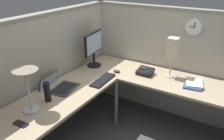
{
  "coord_description": "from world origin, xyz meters",
  "views": [
    {
      "loc": [
        -2.18,
        -1.19,
        2.04
      ],
      "look_at": [
        0.23,
        0.27,
        0.79
      ],
      "focal_mm": 36.72,
      "sensor_mm": 36.0,
      "label": 1
    }
  ],
  "objects_px": {
    "thermos_flask": "(47,92)",
    "wall_clock": "(194,27)",
    "office_phone": "(146,72)",
    "book_stack": "(194,84)",
    "keyboard": "(103,80)",
    "desk_lamp_paper": "(173,49)",
    "monitor": "(94,47)",
    "computer_mouse": "(117,71)",
    "laptop": "(57,86)",
    "desk_lamp_dome": "(26,78)",
    "cell_phone": "(21,124)"
  },
  "relations": [
    {
      "from": "monitor",
      "to": "laptop",
      "type": "bearing_deg",
      "value": -179.04
    },
    {
      "from": "monitor",
      "to": "office_phone",
      "type": "distance_m",
      "value": 0.81
    },
    {
      "from": "monitor",
      "to": "desk_lamp_dome",
      "type": "distance_m",
      "value": 1.28
    },
    {
      "from": "computer_mouse",
      "to": "book_stack",
      "type": "height_order",
      "value": "book_stack"
    },
    {
      "from": "computer_mouse",
      "to": "book_stack",
      "type": "xyz_separation_m",
      "value": [
        0.16,
        -1.0,
        0.0
      ]
    },
    {
      "from": "laptop",
      "to": "computer_mouse",
      "type": "height_order",
      "value": "laptop"
    },
    {
      "from": "laptop",
      "to": "cell_phone",
      "type": "relative_size",
      "value": 3.0
    },
    {
      "from": "keyboard",
      "to": "wall_clock",
      "type": "relative_size",
      "value": 1.95
    },
    {
      "from": "monitor",
      "to": "desk_lamp_dome",
      "type": "relative_size",
      "value": 1.12
    },
    {
      "from": "office_phone",
      "to": "desk_lamp_paper",
      "type": "relative_size",
      "value": 0.4
    },
    {
      "from": "keyboard",
      "to": "book_stack",
      "type": "distance_m",
      "value": 1.12
    },
    {
      "from": "computer_mouse",
      "to": "desk_lamp_paper",
      "type": "xyz_separation_m",
      "value": [
        0.24,
        -0.67,
        0.37
      ]
    },
    {
      "from": "keyboard",
      "to": "desk_lamp_paper",
      "type": "xyz_separation_m",
      "value": [
        0.56,
        -0.69,
        0.37
      ]
    },
    {
      "from": "desk_lamp_paper",
      "to": "wall_clock",
      "type": "distance_m",
      "value": 0.4
    },
    {
      "from": "computer_mouse",
      "to": "desk_lamp_paper",
      "type": "height_order",
      "value": "desk_lamp_paper"
    },
    {
      "from": "computer_mouse",
      "to": "wall_clock",
      "type": "bearing_deg",
      "value": -58.62
    },
    {
      "from": "laptop",
      "to": "computer_mouse",
      "type": "relative_size",
      "value": 4.15
    },
    {
      "from": "monitor",
      "to": "desk_lamp_paper",
      "type": "bearing_deg",
      "value": -78.76
    },
    {
      "from": "book_stack",
      "to": "desk_lamp_paper",
      "type": "height_order",
      "value": "desk_lamp_paper"
    },
    {
      "from": "desk_lamp_paper",
      "to": "office_phone",
      "type": "bearing_deg",
      "value": 107.35
    },
    {
      "from": "computer_mouse",
      "to": "desk_lamp_paper",
      "type": "bearing_deg",
      "value": -70.32
    },
    {
      "from": "thermos_flask",
      "to": "wall_clock",
      "type": "bearing_deg",
      "value": -35.47
    },
    {
      "from": "cell_phone",
      "to": "office_phone",
      "type": "relative_size",
      "value": 0.69
    },
    {
      "from": "keyboard",
      "to": "desk_lamp_paper",
      "type": "relative_size",
      "value": 0.81
    },
    {
      "from": "keyboard",
      "to": "computer_mouse",
      "type": "relative_size",
      "value": 4.13
    },
    {
      "from": "office_phone",
      "to": "book_stack",
      "type": "xyz_separation_m",
      "value": [
        0.01,
        -0.63,
        -0.02
      ]
    },
    {
      "from": "office_phone",
      "to": "desk_lamp_paper",
      "type": "height_order",
      "value": "desk_lamp_paper"
    },
    {
      "from": "desk_lamp_dome",
      "to": "desk_lamp_paper",
      "type": "bearing_deg",
      "value": -32.34
    },
    {
      "from": "book_stack",
      "to": "keyboard",
      "type": "bearing_deg",
      "value": 115.02
    },
    {
      "from": "laptop",
      "to": "office_phone",
      "type": "height_order",
      "value": "laptop"
    },
    {
      "from": "computer_mouse",
      "to": "desk_lamp_paper",
      "type": "distance_m",
      "value": 0.8
    },
    {
      "from": "monitor",
      "to": "desk_lamp_paper",
      "type": "relative_size",
      "value": 0.94
    },
    {
      "from": "desk_lamp_dome",
      "to": "cell_phone",
      "type": "xyz_separation_m",
      "value": [
        -0.21,
        -0.09,
        -0.36
      ]
    },
    {
      "from": "keyboard",
      "to": "computer_mouse",
      "type": "distance_m",
      "value": 0.32
    },
    {
      "from": "desk_lamp_paper",
      "to": "keyboard",
      "type": "bearing_deg",
      "value": 129.02
    },
    {
      "from": "keyboard",
      "to": "thermos_flask",
      "type": "xyz_separation_m",
      "value": [
        -0.71,
        0.24,
        0.1
      ]
    },
    {
      "from": "keyboard",
      "to": "cell_phone",
      "type": "xyz_separation_m",
      "value": [
        -1.14,
        0.15,
        -0.01
      ]
    },
    {
      "from": "office_phone",
      "to": "computer_mouse",
      "type": "bearing_deg",
      "value": 111.55
    },
    {
      "from": "office_phone",
      "to": "cell_phone",
      "type": "bearing_deg",
      "value": 161.34
    },
    {
      "from": "office_phone",
      "to": "desk_lamp_paper",
      "type": "bearing_deg",
      "value": -72.65
    },
    {
      "from": "thermos_flask",
      "to": "keyboard",
      "type": "bearing_deg",
      "value": -18.79
    },
    {
      "from": "cell_phone",
      "to": "office_phone",
      "type": "bearing_deg",
      "value": -22.32
    },
    {
      "from": "laptop",
      "to": "book_stack",
      "type": "distance_m",
      "value": 1.65
    },
    {
      "from": "wall_clock",
      "to": "book_stack",
      "type": "bearing_deg",
      "value": -155.23
    },
    {
      "from": "laptop",
      "to": "book_stack",
      "type": "relative_size",
      "value": 1.35
    },
    {
      "from": "cell_phone",
      "to": "office_phone",
      "type": "height_order",
      "value": "office_phone"
    },
    {
      "from": "keyboard",
      "to": "desk_lamp_dome",
      "type": "height_order",
      "value": "desk_lamp_dome"
    },
    {
      "from": "desk_lamp_dome",
      "to": "thermos_flask",
      "type": "relative_size",
      "value": 2.02
    },
    {
      "from": "thermos_flask",
      "to": "wall_clock",
      "type": "distance_m",
      "value": 1.95
    },
    {
      "from": "laptop",
      "to": "book_stack",
      "type": "height_order",
      "value": "laptop"
    }
  ]
}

